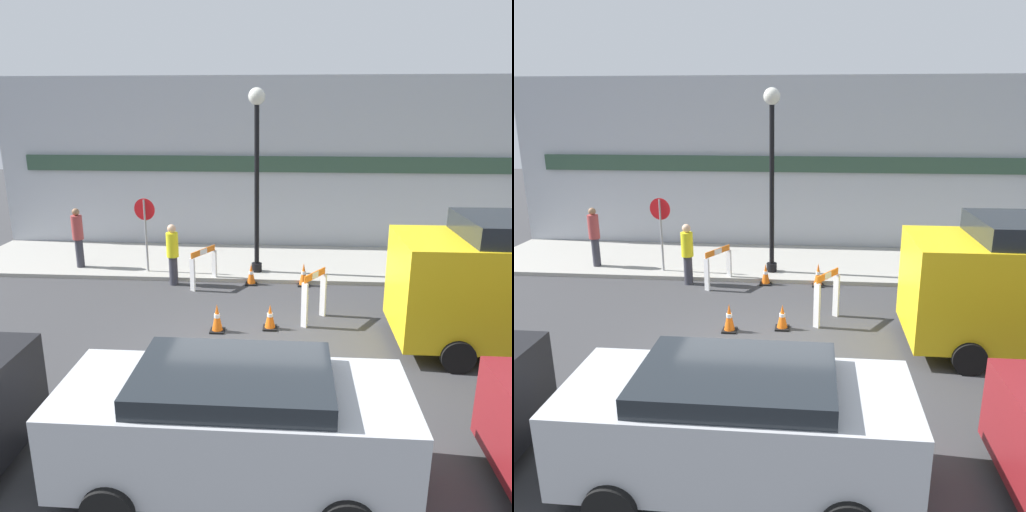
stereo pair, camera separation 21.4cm
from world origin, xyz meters
The scene contains 14 objects.
ground_plane centered at (0.00, 0.00, 0.00)m, with size 60.00×60.00×0.00m, color #38383A.
sidewalk_slab centered at (0.00, 6.28, 0.05)m, with size 18.00×3.56×0.11m.
storefront_facade centered at (0.00, 8.14, 2.75)m, with size 18.00×0.22×5.50m.
streetlamp_post centered at (-0.28, 5.20, 3.28)m, with size 0.44×0.44×4.91m.
stop_sign centered at (-3.33, 5.01, 1.49)m, with size 0.60×0.12×2.06m.
barricade_0 centered at (1.19, 2.09, 0.61)m, with size 0.57×0.78×1.14m.
barricade_1 centered at (-1.60, 4.22, 0.56)m, with size 0.57×0.95×1.01m.
traffic_cone_0 centered at (1.02, 4.40, 0.30)m, with size 0.30×0.30×0.62m.
traffic_cone_1 centered at (-0.37, 4.40, 0.27)m, with size 0.30×0.30×0.57m.
traffic_cone_2 centered at (-0.83, 1.40, 0.30)m, with size 0.30×0.30×0.61m.
traffic_cone_3 centered at (0.26, 1.62, 0.26)m, with size 0.30×0.30×0.54m.
person_worker centered at (-2.42, 4.25, 0.89)m, with size 0.42×0.42×1.63m.
person_pedestrian centered at (-5.37, 5.25, 1.04)m, with size 0.41×0.41×1.71m.
parked_car_1 centered at (0.04, -3.00, 0.91)m, with size 4.12×1.83×1.60m.
Camera 2 is at (0.88, -8.07, 4.44)m, focal length 35.00 mm.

